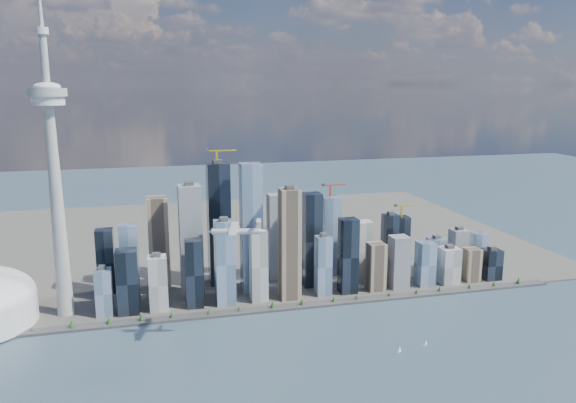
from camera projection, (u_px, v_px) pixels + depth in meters
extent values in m
plane|color=#2E4050|center=(294.00, 390.00, 685.66)|extent=(4000.00, 4000.00, 0.00)
cube|color=#383838|center=(256.00, 310.00, 922.49)|extent=(1100.00, 22.00, 4.00)
cube|color=#4C4C47|center=(220.00, 239.00, 1349.63)|extent=(1400.00, 900.00, 3.00)
cylinder|color=#3F2D1E|center=(59.00, 328.00, 848.98)|extent=(1.00, 1.00, 2.40)
cone|color=#1B4D1E|center=(59.00, 326.00, 848.24)|extent=(7.20, 7.20, 8.00)
cylinder|color=#3F2D1E|center=(118.00, 322.00, 869.80)|extent=(1.00, 1.00, 2.40)
cone|color=#1B4D1E|center=(118.00, 320.00, 869.06)|extent=(7.20, 7.20, 8.00)
cylinder|color=#3F2D1E|center=(175.00, 316.00, 890.61)|extent=(1.00, 1.00, 2.40)
cone|color=#1B4D1E|center=(175.00, 314.00, 889.88)|extent=(7.20, 7.20, 8.00)
cylinder|color=#3F2D1E|center=(229.00, 311.00, 911.43)|extent=(1.00, 1.00, 2.40)
cone|color=#1B4D1E|center=(229.00, 309.00, 910.69)|extent=(7.20, 7.20, 8.00)
cylinder|color=#3F2D1E|center=(281.00, 306.00, 932.25)|extent=(1.00, 1.00, 2.40)
cone|color=#1B4D1E|center=(281.00, 304.00, 931.51)|extent=(7.20, 7.20, 8.00)
cylinder|color=#3F2D1E|center=(331.00, 301.00, 953.06)|extent=(1.00, 1.00, 2.40)
cone|color=#1B4D1E|center=(331.00, 299.00, 952.33)|extent=(7.20, 7.20, 8.00)
cylinder|color=#3F2D1E|center=(378.00, 297.00, 973.88)|extent=(1.00, 1.00, 2.40)
cone|color=#1B4D1E|center=(378.00, 295.00, 973.15)|extent=(7.20, 7.20, 8.00)
cylinder|color=#3F2D1E|center=(423.00, 292.00, 994.70)|extent=(1.00, 1.00, 2.40)
cone|color=#1B4D1E|center=(424.00, 290.00, 993.96)|extent=(7.20, 7.20, 8.00)
cylinder|color=#3F2D1E|center=(467.00, 288.00, 1015.52)|extent=(1.00, 1.00, 2.40)
cone|color=#1B4D1E|center=(467.00, 286.00, 1014.78)|extent=(7.20, 7.20, 8.00)
cylinder|color=#3F2D1E|center=(509.00, 284.00, 1036.33)|extent=(1.00, 1.00, 2.40)
cone|color=#1B4D1E|center=(509.00, 282.00, 1035.60)|extent=(7.20, 7.20, 8.00)
cube|color=black|center=(128.00, 282.00, 901.41)|extent=(34.00, 34.00, 105.66)
cube|color=#6D89A4|center=(128.00, 264.00, 945.91)|extent=(30.00, 30.00, 134.47)
cube|color=#B8B9B4|center=(160.00, 283.00, 914.89)|extent=(30.00, 30.00, 91.25)
cube|color=tan|center=(158.00, 243.00, 1006.68)|extent=(36.00, 36.00, 168.09)
cube|color=gray|center=(191.00, 242.00, 964.75)|extent=(38.00, 38.00, 196.90)
cube|color=black|center=(194.00, 273.00, 925.65)|extent=(28.00, 28.00, 115.26)
cube|color=#6D89A4|center=(227.00, 263.00, 935.91)|extent=(32.00, 32.00, 144.08)
cube|color=black|center=(218.00, 224.00, 1027.21)|extent=(40.00, 40.00, 225.72)
cube|color=#6D89A4|center=(253.00, 228.00, 987.74)|extent=(36.00, 36.00, 230.52)
cube|color=#B8B9B4|center=(259.00, 265.00, 951.09)|extent=(28.00, 28.00, 124.87)
cube|color=tan|center=(291.00, 244.00, 957.43)|extent=(34.00, 34.00, 192.10)
cube|color=gray|center=(277.00, 237.00, 1060.01)|extent=(30.00, 30.00, 163.29)
cube|color=black|center=(313.00, 240.00, 1020.05)|extent=(32.00, 32.00, 172.89)
cube|color=#6D89A4|center=(321.00, 266.00, 979.47)|extent=(26.00, 26.00, 105.66)
cube|color=black|center=(348.00, 256.00, 988.54)|extent=(30.00, 30.00, 134.47)
cube|color=#6D89A4|center=(330.00, 235.00, 1086.22)|extent=(34.00, 34.00, 153.68)
cube|color=#B8B9B4|center=(364.00, 251.00, 1049.96)|extent=(28.00, 28.00, 115.26)
cube|color=tan|center=(374.00, 267.00, 1005.46)|extent=(30.00, 30.00, 86.45)
cube|color=gray|center=(400.00, 262.00, 1016.48)|extent=(32.00, 32.00, 96.05)
cube|color=black|center=(389.00, 247.00, 1060.99)|extent=(26.00, 26.00, 124.87)
cube|color=#6D89A4|center=(425.00, 264.00, 1029.97)|extent=(30.00, 30.00, 81.64)
cube|color=black|center=(400.00, 242.00, 1127.15)|extent=(28.00, 28.00, 105.66)
cube|color=#6D89A4|center=(436.00, 256.00, 1090.41)|extent=(30.00, 30.00, 72.04)
cube|color=#B8B9B4|center=(449.00, 265.00, 1043.45)|extent=(34.00, 34.00, 67.24)
cube|color=tan|center=(471.00, 265.00, 1054.75)|extent=(28.00, 28.00, 62.43)
cube|color=gray|center=(457.00, 251.00, 1099.74)|extent=(30.00, 30.00, 86.45)
cube|color=black|center=(492.00, 264.00, 1066.05)|extent=(32.00, 32.00, 57.63)
cube|color=#6D89A4|center=(477.00, 252.00, 1111.53)|extent=(26.00, 26.00, 76.84)
cube|color=black|center=(106.00, 261.00, 990.46)|extent=(30.00, 30.00, 115.26)
cube|color=#6D89A4|center=(103.00, 292.00, 894.75)|extent=(26.00, 26.00, 76.84)
cube|color=gold|center=(217.00, 157.00, 1001.89)|extent=(3.00, 3.00, 22.00)
cube|color=gold|center=(221.00, 151.00, 1001.63)|extent=(55.00, 2.20, 2.20)
cube|color=#383838|center=(207.00, 150.00, 995.27)|extent=(6.00, 4.00, 4.00)
cube|color=#BE3C1B|center=(330.00, 191.00, 1068.26)|extent=(3.00, 3.00, 22.00)
cube|color=#BE3C1B|center=(334.00, 185.00, 1067.74)|extent=(48.00, 2.20, 2.20)
cube|color=#383838|center=(323.00, 184.00, 1062.15)|extent=(6.00, 4.00, 4.00)
cube|color=gold|center=(402.00, 211.00, 1114.11)|extent=(3.00, 3.00, 22.00)
cube|color=gold|center=(405.00, 206.00, 1113.48)|extent=(45.00, 2.20, 2.20)
cube|color=#383838|center=(396.00, 205.00, 1108.21)|extent=(6.00, 4.00, 4.00)
cone|color=gray|center=(58.00, 211.00, 872.42)|extent=(26.00, 26.00, 340.00)
cylinder|color=silver|center=(48.00, 100.00, 837.67)|extent=(48.00, 48.00, 14.00)
cylinder|color=gray|center=(47.00, 92.00, 835.22)|extent=(56.00, 56.00, 12.00)
ellipsoid|color=silver|center=(47.00, 87.00, 833.58)|extent=(40.00, 40.00, 14.00)
cylinder|color=gray|center=(44.00, 59.00, 825.41)|extent=(11.00, 11.00, 80.00)
cylinder|color=silver|center=(42.00, 31.00, 817.23)|extent=(18.00, 18.00, 10.00)
cylinder|color=silver|center=(236.00, 231.00, 765.33)|extent=(65.56, 22.00, 8.04)
cone|color=silver|center=(211.00, 232.00, 764.34)|extent=(10.33, 9.76, 8.04)
cone|color=silver|center=(262.00, 231.00, 766.36)|extent=(14.01, 10.57, 8.04)
cube|color=silver|center=(234.00, 228.00, 764.39)|extent=(25.05, 70.90, 1.26)
cylinder|color=silver|center=(233.00, 232.00, 751.27)|extent=(14.48, 7.41, 4.53)
cylinder|color=silver|center=(235.00, 227.00, 778.33)|extent=(14.48, 7.41, 4.53)
cylinder|color=#3F3F3F|center=(228.00, 233.00, 751.05)|extent=(2.54, 9.90, 10.06)
cylinder|color=#3F3F3F|center=(229.00, 227.00, 778.11)|extent=(2.54, 9.90, 10.06)
cube|color=silver|center=(259.00, 226.00, 764.60)|extent=(7.09, 2.51, 13.83)
cube|color=silver|center=(259.00, 221.00, 763.16)|extent=(10.30, 23.29, 0.88)
cube|color=white|center=(425.00, 345.00, 803.94)|extent=(5.88, 2.74, 0.75)
cylinder|color=#999999|center=(425.00, 342.00, 803.05)|extent=(0.23, 0.23, 8.49)
cube|color=white|center=(399.00, 352.00, 783.56)|extent=(6.41, 4.16, 0.82)
cylinder|color=#999999|center=(399.00, 349.00, 782.59)|extent=(0.25, 0.25, 9.27)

